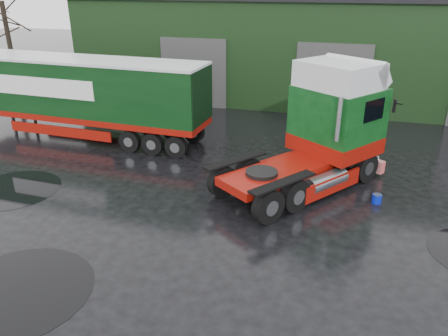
# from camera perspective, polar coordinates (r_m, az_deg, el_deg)

# --- Properties ---
(ground) EXTENTS (100.00, 100.00, 0.00)m
(ground) POSITION_cam_1_polar(r_m,az_deg,el_deg) (12.96, 0.64, -9.85)
(ground) COLOR black
(warehouse) EXTENTS (32.40, 12.40, 6.30)m
(warehouse) POSITION_cam_1_polar(r_m,az_deg,el_deg) (30.72, 14.78, 15.33)
(warehouse) COLOR black
(warehouse) RESTS_ON ground
(hero_tractor) EXTENTS (6.73, 7.63, 4.48)m
(hero_tractor) POSITION_cam_1_polar(r_m,az_deg,el_deg) (15.55, 9.86, 4.84)
(hero_tractor) COLOR #0C3F15
(hero_tractor) RESTS_ON ground
(trailer_left) EXTENTS (12.47, 3.09, 3.84)m
(trailer_left) POSITION_cam_1_polar(r_m,az_deg,el_deg) (21.90, -18.04, 8.60)
(trailer_left) COLOR silver
(trailer_left) RESTS_ON ground
(wash_bucket) EXTENTS (0.40, 0.40, 0.31)m
(wash_bucket) POSITION_cam_1_polar(r_m,az_deg,el_deg) (15.98, 19.33, -3.80)
(wash_bucket) COLOR #0818B1
(wash_bucket) RESTS_ON ground
(tree_left) EXTENTS (4.40, 4.40, 8.50)m
(tree_left) POSITION_cam_1_polar(r_m,az_deg,el_deg) (30.09, -26.46, 15.69)
(tree_left) COLOR black
(tree_left) RESTS_ON ground
(tree_back_a) EXTENTS (4.40, 4.40, 9.50)m
(tree_back_a) POSITION_cam_1_polar(r_m,az_deg,el_deg) (41.47, 3.84, 20.16)
(tree_back_a) COLOR black
(tree_back_a) RESTS_ON ground
(tree_back_b) EXTENTS (4.40, 4.40, 7.50)m
(tree_back_b) POSITION_cam_1_polar(r_m,az_deg,el_deg) (41.22, 27.07, 16.38)
(tree_back_b) COLOR black
(tree_back_b) RESTS_ON ground
(puddle_0) EXTENTS (3.79, 3.79, 0.01)m
(puddle_0) POSITION_cam_1_polar(r_m,az_deg,el_deg) (12.36, -25.53, -14.35)
(puddle_0) COLOR black
(puddle_0) RESTS_ON ground
(puddle_2) EXTENTS (3.41, 3.41, 0.01)m
(puddle_2) POSITION_cam_1_polar(r_m,az_deg,el_deg) (17.85, -25.88, -2.53)
(puddle_2) COLOR black
(puddle_2) RESTS_ON ground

